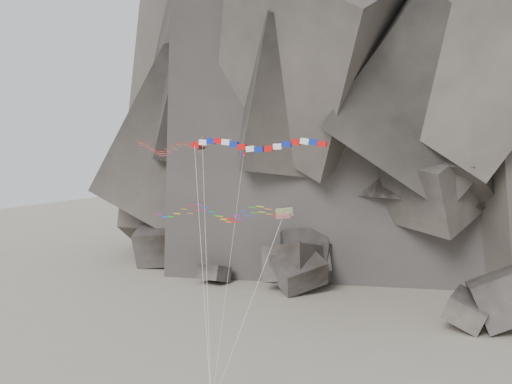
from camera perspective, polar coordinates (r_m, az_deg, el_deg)
The scene contains 6 objects.
headland at distance 122.94m, azimuth 16.51°, elevation 14.00°, with size 110.00×70.00×84.00m, color #5C534B, non-canonical shape.
boulder_field at distance 96.19m, azimuth 3.14°, elevation -6.94°, with size 66.02×18.14×9.51m.
delta_kite at distance 66.85m, azimuth -8.06°, elevation 3.97°, with size 18.70×12.51×21.55m.
banner_kite at distance 56.14m, azimuth -0.01°, elevation 4.19°, with size 12.18×9.91×21.25m.
parafoil_kite at distance 58.67m, azimuth -3.86°, elevation -1.79°, with size 15.81×8.09×15.44m.
pennant_kite at distance 57.44m, azimuth -1.80°, elevation -1.86°, with size 3.99×10.64×19.81m.
Camera 1 is at (32.68, -47.11, 23.82)m, focal length 45.00 mm.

